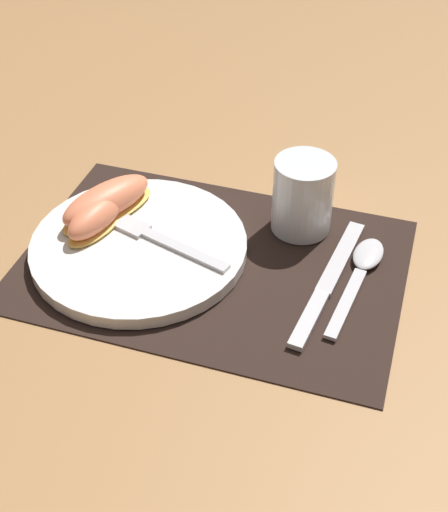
% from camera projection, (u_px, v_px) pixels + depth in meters
% --- Properties ---
extents(ground_plane, '(3.00, 3.00, 0.00)m').
position_uv_depth(ground_plane, '(213.00, 264.00, 0.85)').
color(ground_plane, '#A37547').
extents(placemat, '(0.45, 0.31, 0.00)m').
position_uv_depth(placemat, '(213.00, 263.00, 0.84)').
color(placemat, black).
rests_on(placemat, ground_plane).
extents(plate, '(0.26, 0.26, 0.02)m').
position_uv_depth(plate, '(139.00, 246.00, 0.85)').
color(plate, white).
rests_on(plate, placemat).
extents(juice_glass, '(0.07, 0.07, 0.09)m').
position_uv_depth(juice_glass, '(302.00, 200.00, 0.87)').
color(juice_glass, silver).
rests_on(juice_glass, placemat).
extents(knife, '(0.05, 0.23, 0.01)m').
position_uv_depth(knife, '(327.00, 284.00, 0.81)').
color(knife, silver).
rests_on(knife, placemat).
extents(spoon, '(0.04, 0.18, 0.01)m').
position_uv_depth(spoon, '(363.00, 266.00, 0.83)').
color(spoon, silver).
rests_on(spoon, placemat).
extents(fork, '(0.19, 0.07, 0.00)m').
position_uv_depth(fork, '(150.00, 235.00, 0.85)').
color(fork, silver).
rests_on(fork, plate).
extents(citrus_wedge_0, '(0.11, 0.14, 0.04)m').
position_uv_depth(citrus_wedge_0, '(107.00, 202.00, 0.88)').
color(citrus_wedge_0, '#F7C656').
rests_on(citrus_wedge_0, plate).
extents(citrus_wedge_1, '(0.06, 0.10, 0.04)m').
position_uv_depth(citrus_wedge_1, '(98.00, 215.00, 0.86)').
color(citrus_wedge_1, '#F7C656').
rests_on(citrus_wedge_1, plate).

